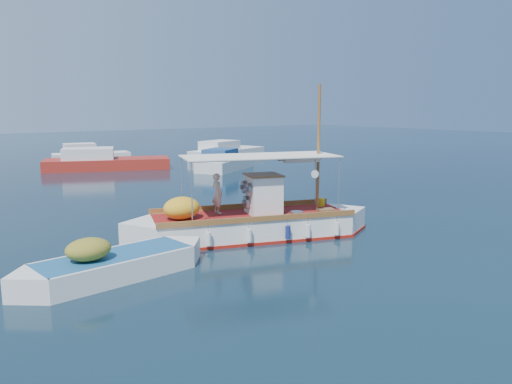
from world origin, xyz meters
TOP-DOWN VIEW (x-y plane):
  - ground at (0.00, 0.00)m, footprint 160.00×160.00m
  - fishing_caique at (-0.59, 0.17)m, footprint 8.53×4.59m
  - dinghy at (-6.08, -1.00)m, footprint 5.70×1.99m
  - bg_boat_n at (2.40, 22.17)m, footprint 9.24×6.02m
  - bg_boat_ne at (9.24, 16.45)m, footprint 5.85×4.66m
  - bg_boat_e at (14.23, 23.61)m, footprint 8.56×5.12m
  - bg_boat_far_n at (3.14, 27.42)m, footprint 6.32×3.11m

SIDE VIEW (x-z plane):
  - ground at x=0.00m, z-range 0.00..0.00m
  - dinghy at x=-6.08m, z-range -0.41..0.99m
  - fishing_caique at x=-0.59m, z-range -2.29..3.25m
  - bg_boat_ne at x=9.24m, z-range -0.41..1.39m
  - bg_boat_n at x=2.40m, z-range -0.41..1.39m
  - bg_boat_e at x=14.23m, z-range -0.41..1.39m
  - bg_boat_far_n at x=3.14m, z-range -0.41..1.39m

